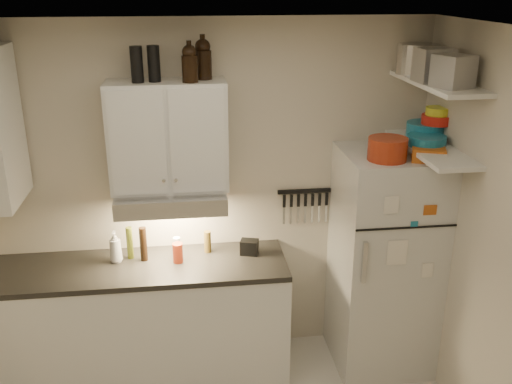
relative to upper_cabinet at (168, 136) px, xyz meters
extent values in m
cube|color=white|center=(0.30, -1.33, 0.78)|extent=(3.20, 3.00, 0.02)
cube|color=beige|center=(0.30, 0.18, -0.53)|extent=(3.20, 0.02, 2.60)
cube|color=white|center=(-0.25, -0.14, -1.39)|extent=(2.10, 0.60, 0.88)
cube|color=black|center=(-0.25, -0.14, -0.93)|extent=(2.10, 0.62, 0.04)
cube|color=white|center=(0.00, 0.00, 0.00)|extent=(0.80, 0.33, 0.75)
cube|color=silver|center=(0.00, -0.06, -0.44)|extent=(0.76, 0.46, 0.12)
cube|color=silver|center=(1.55, -0.18, -0.98)|extent=(0.70, 0.68, 1.70)
cube|color=white|center=(1.75, -0.31, 0.38)|extent=(0.30, 0.95, 0.03)
cube|color=white|center=(1.75, -0.31, -0.07)|extent=(0.30, 0.95, 0.03)
cube|color=black|center=(1.00, 0.15, -0.51)|extent=(0.42, 0.02, 0.03)
cylinder|color=maroon|center=(1.44, -0.34, -0.05)|extent=(0.33, 0.33, 0.15)
cube|color=#B65416|center=(1.72, -0.34, -0.08)|extent=(0.29, 0.32, 0.09)
cylinder|color=silver|center=(1.65, -0.22, -0.08)|extent=(0.06, 0.06, 0.09)
cylinder|color=silver|center=(1.72, -0.01, 0.49)|extent=(0.32, 0.32, 0.20)
cube|color=#AAAAAD|center=(1.69, -0.35, 0.50)|extent=(0.22, 0.20, 0.21)
cube|color=#AAAAAD|center=(1.73, -0.56, 0.49)|extent=(0.25, 0.25, 0.20)
cylinder|color=#1A7191|center=(1.81, -0.08, 0.00)|extent=(0.27, 0.27, 0.11)
cylinder|color=red|center=(1.86, -0.13, 0.09)|extent=(0.21, 0.21, 0.06)
cylinder|color=#C7D325|center=(1.86, -0.13, 0.15)|extent=(0.17, 0.17, 0.05)
cylinder|color=#1A7191|center=(1.73, -0.28, -0.02)|extent=(0.31, 0.31, 0.07)
cylinder|color=black|center=(-0.07, -0.03, 0.49)|extent=(0.08, 0.08, 0.23)
cylinder|color=black|center=(-0.17, -0.05, 0.49)|extent=(0.09, 0.09, 0.23)
imported|color=white|center=(-0.42, -0.06, -0.77)|extent=(0.11, 0.11, 0.26)
cylinder|color=brown|center=(0.24, 0.02, -0.82)|extent=(0.05, 0.05, 0.17)
cylinder|color=#4F5715|center=(-0.32, -0.01, -0.78)|extent=(0.06, 0.06, 0.24)
cylinder|color=black|center=(-0.22, -0.06, -0.78)|extent=(0.07, 0.07, 0.25)
cylinder|color=silver|center=(0.02, -0.04, -0.83)|extent=(0.06, 0.06, 0.16)
cylinder|color=maroon|center=(0.03, -0.12, -0.83)|extent=(0.08, 0.08, 0.15)
cube|color=black|center=(0.55, -0.05, -0.85)|extent=(0.15, 0.12, 0.11)
camera|label=1|loc=(0.12, -3.83, 1.00)|focal=40.00mm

